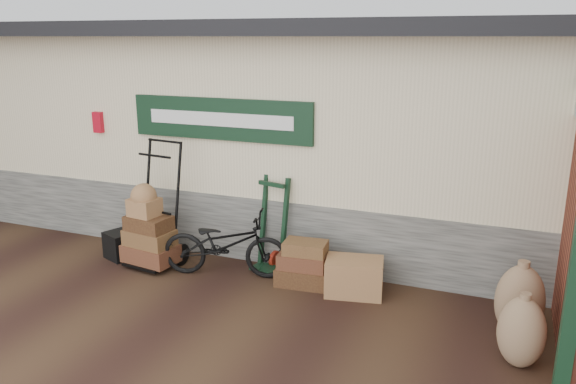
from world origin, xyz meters
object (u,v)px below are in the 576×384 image
(porter_trolley, at_px, (158,203))
(suitcase_stack, at_px, (303,263))
(black_trunk, at_px, (120,245))
(bicycle, at_px, (225,241))
(green_barrow, at_px, (272,224))
(wicker_hamper, at_px, (354,277))

(porter_trolley, distance_m, suitcase_stack, 2.14)
(suitcase_stack, relative_size, black_trunk, 1.74)
(porter_trolley, relative_size, bicycle, 1.04)
(green_barrow, bearing_deg, wicker_hamper, -1.48)
(green_barrow, xyz_separation_m, wicker_hamper, (1.22, -0.33, -0.40))
(wicker_hamper, distance_m, bicycle, 1.71)
(green_barrow, height_order, suitcase_stack, green_barrow)
(porter_trolley, xyz_separation_m, wicker_hamper, (2.73, 0.02, -0.63))
(green_barrow, distance_m, black_trunk, 2.22)
(suitcase_stack, bearing_deg, green_barrow, 151.01)
(porter_trolley, xyz_separation_m, bicycle, (1.05, -0.07, -0.38))
(suitcase_stack, bearing_deg, wicker_hamper, -2.51)
(porter_trolley, height_order, bicycle, porter_trolley)
(porter_trolley, xyz_separation_m, black_trunk, (-0.61, -0.09, -0.67))
(wicker_hamper, xyz_separation_m, black_trunk, (-3.35, -0.11, -0.03))
(bicycle, bearing_deg, porter_trolley, 72.13)
(porter_trolley, distance_m, black_trunk, 0.91)
(black_trunk, distance_m, bicycle, 1.69)
(green_barrow, distance_m, suitcase_stack, 0.71)
(porter_trolley, relative_size, suitcase_stack, 2.61)
(green_barrow, distance_m, wicker_hamper, 1.32)
(bicycle, bearing_deg, black_trunk, 76.68)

